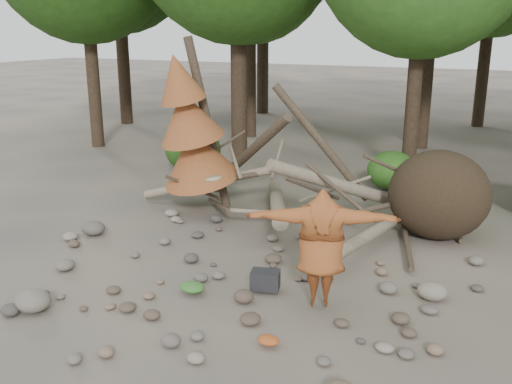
% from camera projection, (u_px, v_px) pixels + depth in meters
% --- Properties ---
extents(ground, '(120.00, 120.00, 0.00)m').
position_uv_depth(ground, '(244.00, 292.00, 10.09)').
color(ground, '#514C44').
rests_on(ground, ground).
extents(deadfall_pile, '(8.55, 5.24, 3.30)m').
position_uv_depth(deadfall_pile, '(411.00, 194.00, 12.65)').
color(deadfall_pile, '#332619').
rests_on(deadfall_pile, ground).
extents(dead_conifer, '(2.06, 2.16, 4.35)m').
position_uv_depth(dead_conifer, '(192.00, 131.00, 13.71)').
color(dead_conifer, '#4C3F30').
rests_on(dead_conifer, ground).
extents(bush_left, '(1.80, 1.80, 1.44)m').
position_uv_depth(bush_left, '(193.00, 149.00, 18.41)').
color(bush_left, '#255115').
rests_on(bush_left, ground).
extents(bush_mid, '(1.40, 1.40, 1.12)m').
position_uv_depth(bush_mid, '(392.00, 170.00, 16.35)').
color(bush_mid, '#31671E').
rests_on(bush_mid, ground).
extents(frisbee_thrower, '(3.17, 1.46, 2.10)m').
position_uv_depth(frisbee_thrower, '(321.00, 248.00, 9.24)').
color(frisbee_thrower, brown).
rests_on(frisbee_thrower, ground).
extents(backpack, '(0.57, 0.46, 0.33)m').
position_uv_depth(backpack, '(265.00, 283.00, 10.08)').
color(backpack, black).
rests_on(backpack, ground).
extents(cloth_green, '(0.46, 0.38, 0.17)m').
position_uv_depth(cloth_green, '(192.00, 290.00, 10.00)').
color(cloth_green, '#366B2B').
rests_on(cloth_green, ground).
extents(cloth_orange, '(0.33, 0.27, 0.12)m').
position_uv_depth(cloth_orange, '(268.00, 343.00, 8.36)').
color(cloth_orange, '#A64A1C').
rests_on(cloth_orange, ground).
extents(boulder_front_left, '(0.61, 0.55, 0.37)m').
position_uv_depth(boulder_front_left, '(33.00, 301.00, 9.39)').
color(boulder_front_left, slate).
rests_on(boulder_front_left, ground).
extents(boulder_mid_right, '(0.52, 0.47, 0.31)m').
position_uv_depth(boulder_mid_right, '(432.00, 291.00, 9.79)').
color(boulder_mid_right, gray).
rests_on(boulder_mid_right, ground).
extents(boulder_mid_left, '(0.54, 0.48, 0.32)m').
position_uv_depth(boulder_mid_left, '(93.00, 228.00, 12.84)').
color(boulder_mid_left, '#5A544C').
rests_on(boulder_mid_left, ground).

